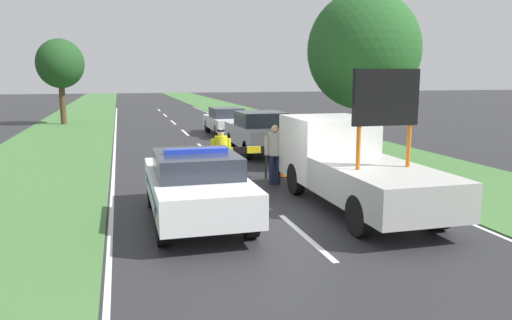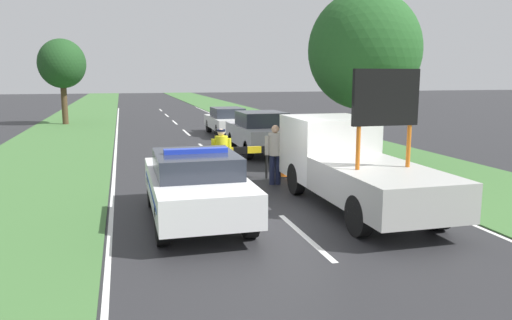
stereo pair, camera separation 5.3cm
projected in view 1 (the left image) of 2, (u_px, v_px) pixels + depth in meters
ground_plane at (280, 214)px, 11.33m from camera, size 160.00×160.00×0.00m
lane_markings at (200, 145)px, 22.38m from camera, size 7.48×54.66×0.01m
grass_verge_left at (70, 130)px, 28.73m from camera, size 4.90×120.00×0.03m
grass_verge_right at (276, 124)px, 31.96m from camera, size 4.90×120.00×0.03m
police_car at (196, 184)px, 10.70m from camera, size 1.92×4.68×1.60m
work_truck at (349, 163)px, 12.03m from camera, size 2.01×5.83×3.24m
road_barrier at (233, 153)px, 14.82m from camera, size 2.58×0.08×1.00m
police_officer at (221, 152)px, 14.22m from camera, size 0.58×0.37×1.62m
pedestrian_civilian at (275, 150)px, 14.23m from camera, size 0.62×0.39×1.72m
traffic_cone_near_police at (175, 172)px, 14.51m from camera, size 0.50×0.50×0.68m
traffic_cone_centre_front at (284, 168)px, 15.42m from camera, size 0.39×0.39×0.54m
queued_car_sedan_silver at (260, 132)px, 20.04m from camera, size 1.95×4.46×1.67m
queued_car_van_white at (226, 121)px, 26.32m from camera, size 1.71×4.58×1.43m
roadside_tree_near_left at (364, 51)px, 16.52m from camera, size 3.73×3.73×5.88m
roadside_tree_near_right at (60, 64)px, 31.17m from camera, size 2.92×2.92×5.37m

